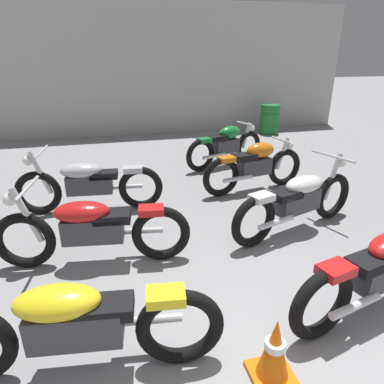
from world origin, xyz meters
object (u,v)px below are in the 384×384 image
Objects in this scene: motorcycle_right_row_3 at (226,145)px; oil_drum at (270,119)px; motorcycle_left_row_2 at (89,183)px; traffic_cone at (275,351)px; motorcycle_right_row_1 at (298,200)px; motorcycle_left_row_1 at (92,228)px; motorcycle_left_row_0 at (74,324)px; motorcycle_right_row_2 at (255,165)px.

oil_drum is (2.33, 2.70, -0.03)m from motorcycle_right_row_3.
motorcycle_left_row_2 is 3.63m from traffic_cone.
motorcycle_left_row_2 is at bearing 153.65° from motorcycle_right_row_1.
motorcycle_right_row_3 is 3.56m from oil_drum.
oil_drum is (5.08, 4.32, -0.03)m from motorcycle_left_row_2.
motorcycle_left_row_1 is at bearing -130.83° from motorcycle_right_row_3.
motorcycle_left_row_0 reaches higher than oil_drum.
motorcycle_left_row_1 reaches higher than motorcycle_right_row_3.
motorcycle_right_row_1 is at bearing 56.38° from traffic_cone.
motorcycle_right_row_3 reaches higher than oil_drum.
motorcycle_left_row_2 is 2.55× the size of oil_drum.
traffic_cone is at bearing -111.69° from motorcycle_right_row_2.
motorcycle_right_row_3 is (2.78, 4.57, 0.01)m from motorcycle_left_row_0.
traffic_cone is at bearing -55.75° from motorcycle_left_row_1.
motorcycle_right_row_3 reaches higher than traffic_cone.
motorcycle_right_row_3 is at bearing 90.44° from motorcycle_right_row_2.
motorcycle_right_row_2 is 4.75m from oil_drum.
motorcycle_left_row_0 is 1.47m from motorcycle_left_row_1.
traffic_cone is at bearing -105.64° from motorcycle_right_row_3.
motorcycle_left_row_1 is at bearing -176.99° from motorcycle_right_row_1.
motorcycle_right_row_2 is (0.06, 1.51, 0.01)m from motorcycle_right_row_1.
motorcycle_right_row_3 is (0.05, 2.96, 0.01)m from motorcycle_right_row_1.
motorcycle_left_row_1 is at bearing 124.25° from traffic_cone.
motorcycle_left_row_1 is 1.48m from motorcycle_left_row_2.
motorcycle_left_row_0 is 1.14× the size of motorcycle_right_row_3.
motorcycle_left_row_1 is at bearing -130.83° from oil_drum.
motorcycle_left_row_2 is at bearing 111.90° from traffic_cone.
traffic_cone is (-1.35, -2.02, -0.19)m from motorcycle_right_row_1.
motorcycle_right_row_1 is 2.47× the size of oil_drum.
traffic_cone is at bearing -68.10° from motorcycle_left_row_2.
motorcycle_left_row_1 reaches higher than oil_drum.
motorcycle_right_row_1 is 1.11× the size of motorcycle_right_row_3.
motorcycle_left_row_1 and motorcycle_right_row_1 have the same top height.
motorcycle_left_row_0 is at bearing -90.70° from motorcycle_left_row_2.
motorcycle_left_row_1 is (0.10, 1.47, 0.00)m from motorcycle_left_row_0.
oil_drum is at bearing 49.17° from motorcycle_left_row_1.
motorcycle_left_row_0 is 1.00× the size of motorcycle_left_row_1.
motorcycle_right_row_2 and motorcycle_right_row_3 have the same top height.
motorcycle_left_row_0 is 3.17m from motorcycle_right_row_1.
motorcycle_left_row_2 is (0.04, 2.94, 0.00)m from motorcycle_left_row_0.
motorcycle_right_row_2 is 3.63× the size of traffic_cone.
motorcycle_left_row_1 is at bearing -87.43° from motorcycle_left_row_2.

